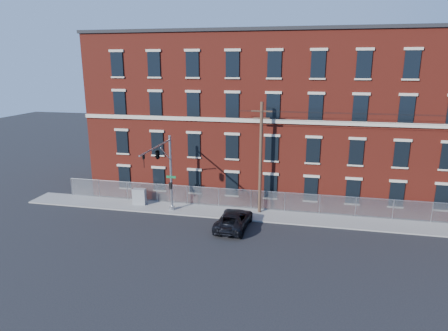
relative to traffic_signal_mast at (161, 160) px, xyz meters
name	(u,v)px	position (x,y,z in m)	size (l,w,h in m)	color
ground	(225,237)	(6.00, -2.18, -5.39)	(140.00, 140.00, 0.00)	black
sidewalk	(376,224)	(18.00, 2.82, -5.33)	(65.00, 3.00, 0.12)	gray
mill_building	(369,116)	(18.00, 11.75, 2.76)	(55.30, 14.32, 16.30)	maroon
chain_link_fence	(374,208)	(18.00, 4.12, -4.33)	(59.06, 0.06, 1.85)	#A5A8AD
traffic_signal_mast	(161,160)	(0.00, 0.00, 0.00)	(0.90, 6.75, 7.00)	#9EA0A5
utility_pole_near	(261,156)	(8.00, 3.42, -0.05)	(1.80, 0.28, 10.00)	#493124
pickup_truck	(234,219)	(6.31, -0.28, -4.66)	(2.42, 5.24, 1.46)	black
utility_cabinet	(139,197)	(-3.54, 3.00, -4.49)	(1.24, 0.62, 1.55)	gray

